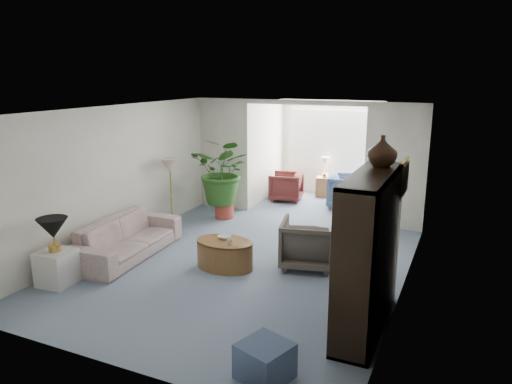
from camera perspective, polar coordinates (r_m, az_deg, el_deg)
The scene contains 26 objects.
floor at distance 7.83m, azimuth -1.84°, elevation -8.80°, with size 6.00×6.00×0.00m, color gray.
sunroom_floor at distance 11.46m, azimuth 7.26°, elevation -1.50°, with size 2.60×2.60×0.00m, color gray.
back_pier_left at distance 10.91m, azimuth -3.89°, elevation 4.53°, with size 1.20×0.12×2.50m, color white.
back_pier_right at distance 9.73m, azimuth 16.27°, elevation 2.85°, with size 1.20×0.12×2.50m, color white.
back_header at distance 10.02m, azimuth 5.78°, elevation 10.57°, with size 2.60×0.12×0.10m, color white.
window_pane at distance 12.20m, azimuth 8.99°, elevation 6.10°, with size 2.20×0.02×1.50m, color white.
window_blinds at distance 12.17m, azimuth 8.95°, elevation 6.09°, with size 2.20×0.02×1.50m, color white.
framed_picture at distance 6.55m, azimuth 17.32°, elevation 1.60°, with size 0.04×0.50×0.40m, color #B7AD92.
sofa at distance 8.43m, azimuth -15.09°, elevation -5.27°, with size 2.21×0.86×0.65m, color beige.
end_table at distance 7.68m, azimuth -22.66°, elevation -8.33°, with size 0.47×0.47×0.52m, color silver.
table_lamp at distance 7.48m, azimuth -23.09°, elevation -3.99°, with size 0.44×0.44×0.30m, color black.
floor_lamp at distance 9.67m, azimuth -10.25°, elevation 3.12°, with size 0.36×0.36×0.28m, color beige.
coffee_table at distance 7.71m, azimuth -3.75°, elevation -7.41°, with size 0.95×0.95×0.45m, color brown.
coffee_bowl at distance 7.73m, azimuth -3.76°, elevation -5.38°, with size 0.20×0.20×0.05m, color silver.
coffee_cup at distance 7.47m, azimuth -3.13°, elevation -5.93°, with size 0.09×0.09×0.09m, color beige.
wingback_chair at distance 7.73m, azimuth 6.22°, elevation -6.09°, with size 0.84×0.86×0.78m, color #574E45.
side_table_dark at distance 7.87m, azimuth 11.77°, elevation -6.81°, with size 0.46×0.37×0.56m, color black.
entertainment_cabinet at distance 5.86m, azimuth 13.28°, elevation -7.12°, with size 0.46×1.73×1.92m, color black.
cabinet_urn at distance 6.04m, azimuth 14.84°, elevation 4.76°, with size 0.37×0.37×0.38m, color #311C10.
ottoman at distance 5.15m, azimuth 1.06°, elevation -19.50°, with size 0.48×0.48×0.38m, color #4B6081.
plant_pot at distance 10.31m, azimuth -3.80°, elevation -2.24°, with size 0.40×0.40×0.32m, color #AD4032.
house_plant at distance 10.11m, azimuth -3.88°, elevation 2.51°, with size 1.28×1.11×1.42m, color #2B5B1F.
sunroom_chair_blue at distance 11.24m, azimuth 10.77°, elevation 0.10°, with size 0.82×0.85×0.77m, color #4B6081.
sunroom_chair_maroon at distance 11.68m, azimuth 3.61°, elevation 0.64°, with size 0.74×0.76×0.69m, color maroon.
sunroom_table at distance 12.17m, azimuth 8.16°, elevation 0.60°, with size 0.41×0.32×0.50m, color brown.
shelf_clutter at distance 5.64m, azimuth 12.30°, elevation -7.72°, with size 0.30×1.01×1.06m.
Camera 1 is at (3.21, -6.47, 3.03)m, focal length 33.53 mm.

